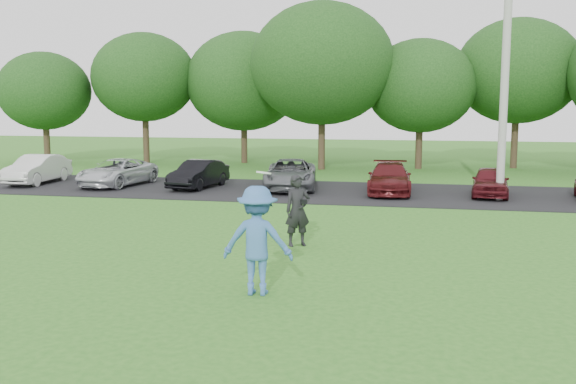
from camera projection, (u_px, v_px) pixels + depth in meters
The scene contains 7 objects.
ground at pixel (251, 282), 12.44m from camera, with size 100.00×100.00×0.00m, color #2B691E.
parking_lot at pixel (338, 192), 25.04m from camera, with size 32.00×6.50×0.03m, color black.
utility_pole at pixel (505, 69), 22.28m from camera, with size 0.28×0.28×9.27m, color #ACABA6.
frisbee_player at pixel (257, 240), 11.58m from camera, with size 1.33×0.82×2.27m.
camera_bystander at pixel (298, 210), 15.54m from camera, with size 0.76×0.68×1.74m.
parked_cars at pixel (312, 176), 25.17m from camera, with size 27.52×4.79×1.22m.
tree_row at pixel (392, 75), 33.53m from camera, with size 42.39×9.85×8.64m.
Camera 1 is at (3.19, -11.68, 3.45)m, focal length 40.00 mm.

